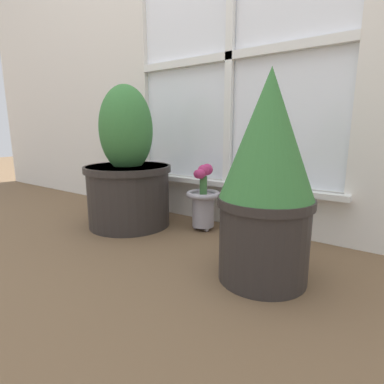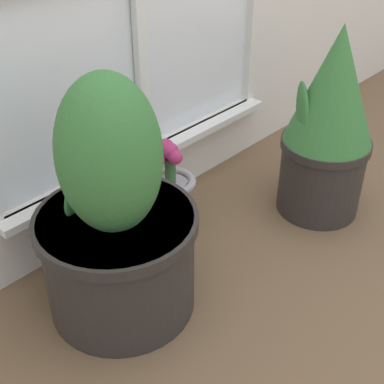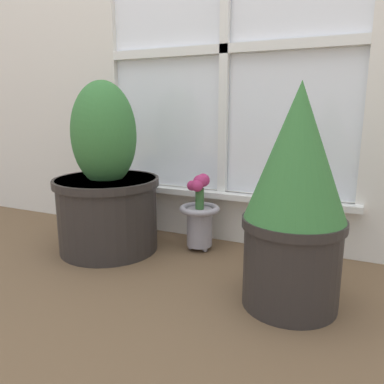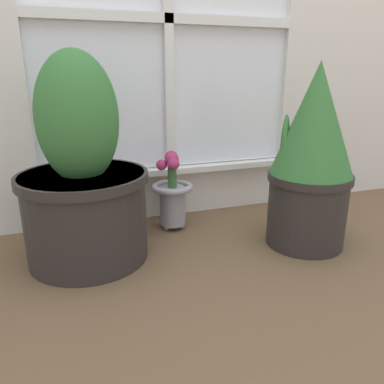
# 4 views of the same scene
# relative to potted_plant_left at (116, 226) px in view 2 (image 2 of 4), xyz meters

# --- Properties ---
(ground_plane) EXTENTS (10.00, 10.00, 0.00)m
(ground_plane) POSITION_rel_potted_plant_left_xyz_m (0.38, -0.30, -0.26)
(ground_plane) COLOR brown
(potted_plant_left) EXTENTS (0.41, 0.41, 0.67)m
(potted_plant_left) POSITION_rel_potted_plant_left_xyz_m (0.00, 0.00, 0.00)
(potted_plant_left) COLOR #2D2826
(potted_plant_left) RESTS_ON ground_plane
(potted_plant_right) EXTENTS (0.29, 0.29, 0.64)m
(potted_plant_right) POSITION_rel_potted_plant_left_xyz_m (0.75, -0.14, 0.05)
(potted_plant_right) COLOR #2D2826
(potted_plant_right) RESTS_ON ground_plane
(flower_vase) EXTENTS (0.16, 0.16, 0.31)m
(flower_vase) POSITION_rel_potted_plant_left_xyz_m (0.34, 0.15, -0.12)
(flower_vase) COLOR #99939E
(flower_vase) RESTS_ON ground_plane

